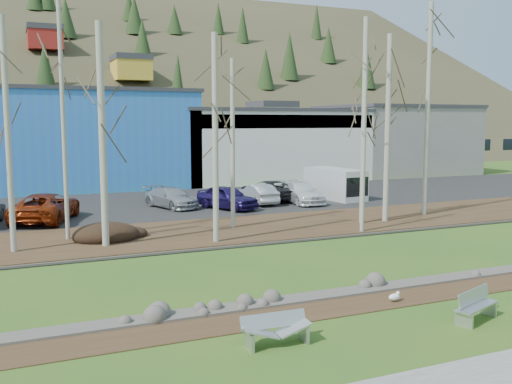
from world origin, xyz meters
name	(u,v)px	position (x,y,z in m)	size (l,w,h in m)	color
ground	(429,320)	(0.00, 0.00, 0.00)	(200.00, 200.00, 0.00)	#2B551C
dirt_strip	(385,299)	(0.00, 2.10, 0.01)	(80.00, 1.80, 0.03)	#382616
near_bank_rocks	(367,291)	(0.00, 3.10, 0.00)	(80.00, 0.80, 0.50)	#47423D
river	(308,263)	(0.00, 7.20, 0.00)	(80.00, 8.00, 0.90)	black
far_bank_rocks	(266,243)	(0.00, 11.30, 0.00)	(80.00, 0.80, 0.46)	#47423D
far_bank	(240,229)	(0.00, 14.50, 0.07)	(80.00, 7.00, 0.15)	#382616
parking_lot	(183,203)	(0.00, 25.00, 0.07)	(80.00, 14.00, 0.14)	black
building_blue	(69,138)	(-6.00, 39.00, 4.16)	(20.40, 12.24, 8.30)	blue
building_white	(261,144)	(12.00, 38.98, 3.41)	(18.36, 12.24, 6.80)	silver
building_grey	(395,139)	(28.00, 39.00, 3.66)	(14.28, 12.24, 7.30)	slate
hillside	(78,46)	(0.00, 84.00, 17.50)	(160.00, 72.00, 35.00)	#312D1E
bench_intact	(475,305)	(1.21, -0.48, 0.43)	(1.79, 1.06, 0.86)	#B2B4B7
bench_damaged	(276,329)	(-4.76, 0.15, 0.40)	(1.79, 0.66, 0.78)	#B2B4B7
seagull	(395,297)	(0.09, 1.73, 0.18)	(0.46, 0.22, 0.33)	gold
dirt_mound	(106,233)	(-6.81, 14.28, 0.45)	(3.07, 2.17, 0.60)	black
birch_0	(8,136)	(-10.76, 13.38, 5.03)	(0.24, 0.24, 9.75)	beige
birch_1	(63,113)	(-8.42, 15.20, 6.02)	(0.19, 0.19, 11.73)	beige
birch_2	(102,136)	(-7.01, 12.99, 5.00)	(0.31, 0.31, 9.69)	beige
birch_3	(215,139)	(-2.22, 11.91, 4.83)	(0.27, 0.27, 9.35)	beige
birch_4	(233,144)	(-0.23, 14.94, 4.46)	(0.23, 0.23, 8.63)	beige
birch_5	(364,144)	(5.30, 11.33, 4.50)	(0.20, 0.20, 8.71)	beige
birch_6	(388,129)	(8.16, 13.32, 5.20)	(0.30, 0.30, 10.09)	beige
birch_7	(364,122)	(6.63, 13.32, 5.58)	(0.27, 0.27, 10.87)	beige
birch_8	(428,110)	(11.59, 14.22, 6.24)	(0.27, 0.27, 12.18)	beige
car_2	(46,207)	(-9.05, 20.69, 0.93)	(2.61, 5.65, 1.57)	maroon
car_3	(171,198)	(-1.42, 22.85, 0.78)	(1.81, 4.44, 1.29)	#9DA1A4
car_4	(227,197)	(1.67, 20.89, 0.88)	(1.75, 4.34, 1.48)	#211654
car_5	(258,194)	(4.36, 22.21, 0.80)	(1.39, 3.98, 1.31)	silver
car_6	(268,190)	(5.69, 23.46, 0.83)	(2.30, 5.00, 1.39)	#262628
car_7	(300,193)	(7.16, 21.47, 0.84)	(1.95, 4.80, 1.39)	white
van_white	(337,184)	(10.47, 22.21, 1.20)	(2.61, 5.08, 2.13)	silver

